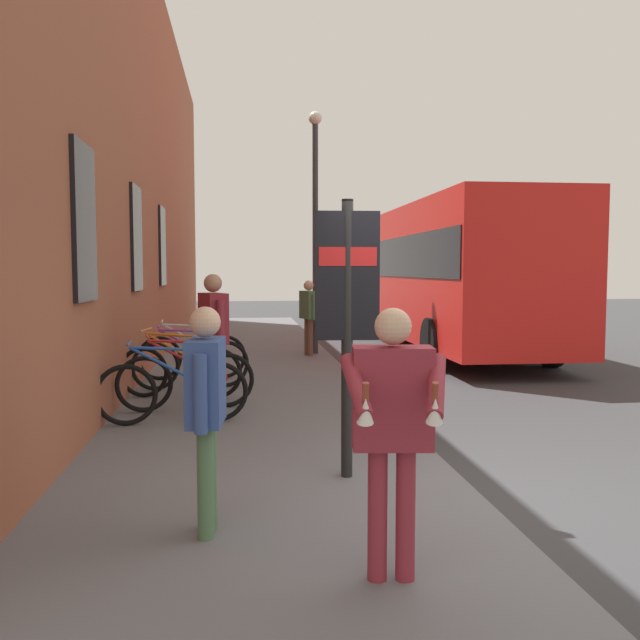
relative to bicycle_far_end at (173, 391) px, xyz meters
The scene contains 15 objects.
ground 4.91m from the bicycle_far_end, 49.13° to the right, with size 60.00×60.00×0.00m, color #38383A.
sidewalk_pavement 5.30m from the bicycle_far_end, 10.31° to the right, with size 24.00×3.50×0.12m, color slate.
station_facade 7.16m from the bicycle_far_end, 10.11° to the left, with size 22.00×0.65×7.87m.
bicycle_far_end is the anchor object (origin of this frame).
bicycle_mid_rack 0.79m from the bicycle_far_end, ahead, with size 0.50×1.75×0.97m.
bicycle_end_of_row 1.61m from the bicycle_far_end, ahead, with size 0.52×1.75×0.97m.
bicycle_nearest_sign 2.32m from the bicycle_far_end, ahead, with size 0.48×1.76×0.97m.
bicycle_beside_lamp 3.24m from the bicycle_far_end, ahead, with size 0.48×1.77×0.97m.
transit_info_sign 3.05m from the bicycle_far_end, 142.62° to the right, with size 0.11×0.55×2.40m.
city_bus 9.90m from the bicycle_far_end, 35.52° to the right, with size 10.51×2.69×3.35m.
pedestrian_crossing_street 3.47m from the bicycle_far_end, behind, with size 0.59×0.26×1.56m.
pedestrian_near_bus 6.47m from the bicycle_far_end, 20.14° to the right, with size 0.57×0.37×1.58m.
pedestrian_by_facade 1.12m from the bicycle_far_end, 30.06° to the right, with size 0.63×0.41×1.75m.
tourist_with_hotdogs 4.56m from the bicycle_far_end, 158.72° to the right, with size 0.58×0.61×1.59m.
street_lamp 7.31m from the bicycle_far_end, 20.60° to the right, with size 0.28×0.28×5.12m.
Camera 1 is at (-5.10, 1.92, 1.93)m, focal length 37.72 mm.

